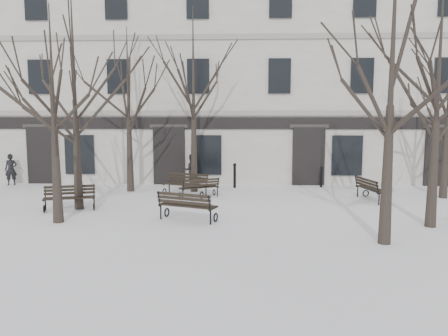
# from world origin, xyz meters

# --- Properties ---
(ground) EXTENTS (100.00, 100.00, 0.00)m
(ground) POSITION_xyz_m (0.00, 0.00, 0.00)
(ground) COLOR white
(ground) RESTS_ON ground
(building) EXTENTS (40.40, 10.20, 11.40)m
(building) POSITION_xyz_m (0.00, 12.96, 5.52)
(building) COLOR beige
(building) RESTS_ON ground
(tree_0) EXTENTS (4.83, 4.83, 6.91)m
(tree_0) POSITION_xyz_m (-5.80, -0.20, 4.32)
(tree_0) COLOR black
(tree_0) RESTS_ON ground
(tree_1) EXTENTS (5.68, 5.68, 8.12)m
(tree_1) POSITION_xyz_m (-5.90, 1.87, 5.07)
(tree_1) COLOR black
(tree_1) RESTS_ON ground
(tree_2) EXTENTS (6.23, 6.23, 8.90)m
(tree_2) POSITION_xyz_m (4.06, -2.18, 5.57)
(tree_2) COLOR black
(tree_2) RESTS_ON ground
(tree_3) EXTENTS (5.50, 5.50, 7.86)m
(tree_3) POSITION_xyz_m (6.10, -0.28, 4.91)
(tree_3) COLOR black
(tree_3) RESTS_ON ground
(tree_4) EXTENTS (5.18, 5.18, 7.40)m
(tree_4) POSITION_xyz_m (-4.96, 5.81, 4.62)
(tree_4) COLOR black
(tree_4) RESTS_ON ground
(tree_5) EXTENTS (5.78, 5.78, 8.25)m
(tree_5) POSITION_xyz_m (-2.01, 5.84, 5.16)
(tree_5) COLOR black
(tree_5) RESTS_ON ground
(bench_0) EXTENTS (1.90, 1.14, 0.91)m
(bench_0) POSITION_xyz_m (-6.16, 1.65, 0.49)
(bench_0) COLOR black
(bench_0) RESTS_ON ground
(bench_1) EXTENTS (2.05, 1.36, 0.98)m
(bench_1) POSITION_xyz_m (-1.63, 0.15, 0.54)
(bench_1) COLOR black
(bench_1) RESTS_ON ground
(bench_3) EXTENTS (2.04, 1.40, 0.98)m
(bench_3) POSITION_xyz_m (-2.26, 4.71, 0.53)
(bench_3) COLOR black
(bench_3) RESTS_ON ground
(bench_4) EXTENTS (1.73, 1.32, 0.84)m
(bench_4) POSITION_xyz_m (-1.62, 4.31, 0.46)
(bench_4) COLOR black
(bench_4) RESTS_ON ground
(bench_5) EXTENTS (1.05, 1.97, 0.95)m
(bench_5) POSITION_xyz_m (5.45, 3.91, 0.52)
(bench_5) COLOR black
(bench_5) RESTS_ON ground
(bollard_a) EXTENTS (0.15, 0.15, 1.20)m
(bollard_a) POSITION_xyz_m (-0.17, 6.94, 0.64)
(bollard_a) COLOR black
(bollard_a) RESTS_ON ground
(bollard_b) EXTENTS (0.13, 0.13, 1.02)m
(bollard_b) POSITION_xyz_m (4.05, 7.28, 0.54)
(bollard_b) COLOR black
(bollard_b) RESTS_ON ground
(pedestrian_a) EXTENTS (0.67, 0.54, 1.57)m
(pedestrian_a) POSITION_xyz_m (-11.39, 7.32, 0.00)
(pedestrian_a) COLOR black
(pedestrian_a) RESTS_ON ground
(pedestrian_b) EXTENTS (0.90, 0.78, 1.60)m
(pedestrian_b) POSITION_xyz_m (-2.30, 7.24, 0.00)
(pedestrian_b) COLOR black
(pedestrian_b) RESTS_ON ground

